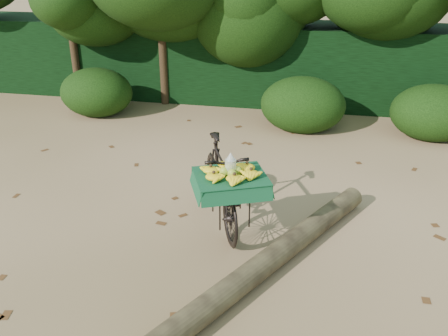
# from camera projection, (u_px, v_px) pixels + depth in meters

# --- Properties ---
(ground) EXTENTS (80.00, 80.00, 0.00)m
(ground) POSITION_uv_depth(u_px,v_px,m) (167.00, 229.00, 6.24)
(ground) COLOR tan
(ground) RESTS_ON ground
(vendor_bicycle) EXTENTS (1.39, 2.01, 1.16)m
(vendor_bicycle) POSITION_uv_depth(u_px,v_px,m) (221.00, 182.00, 6.18)
(vendor_bicycle) COLOR black
(vendor_bicycle) RESTS_ON ground
(fallen_log) EXTENTS (2.11, 3.49, 0.28)m
(fallen_log) POSITION_uv_depth(u_px,v_px,m) (275.00, 256.00, 5.46)
(fallen_log) COLOR brown
(fallen_log) RESTS_ON ground
(hedge_backdrop) EXTENTS (26.00, 1.80, 1.80)m
(hedge_backdrop) POSITION_uv_depth(u_px,v_px,m) (246.00, 61.00, 11.47)
(hedge_backdrop) COLOR black
(hedge_backdrop) RESTS_ON ground
(tree_row) EXTENTS (14.50, 2.00, 4.00)m
(tree_row) POSITION_uv_depth(u_px,v_px,m) (212.00, 18.00, 10.42)
(tree_row) COLOR black
(tree_row) RESTS_ON ground
(bush_clumps) EXTENTS (8.80, 1.70, 0.90)m
(bush_clumps) POSITION_uv_depth(u_px,v_px,m) (254.00, 104.00, 9.79)
(bush_clumps) COLOR black
(bush_clumps) RESTS_ON ground
(leaf_litter) EXTENTS (7.00, 7.30, 0.01)m
(leaf_litter) POSITION_uv_depth(u_px,v_px,m) (181.00, 205.00, 6.82)
(leaf_litter) COLOR #543116
(leaf_litter) RESTS_ON ground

